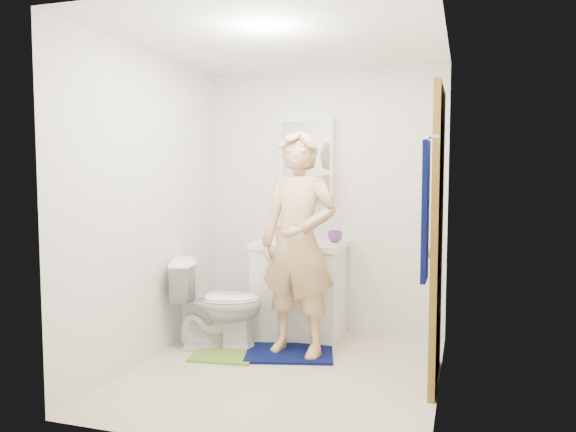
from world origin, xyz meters
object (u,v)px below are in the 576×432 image
Objects in this scene: toilet at (218,303)px; toothbrush_cup at (335,236)px; towel at (425,211)px; soap_dispenser at (282,231)px; vanity_cabinet at (300,292)px; man at (298,243)px; medicine_cabinet at (307,158)px.

toothbrush_cup reaches higher than toilet.
towel is at bearing -60.67° from toothbrush_cup.
toilet is 3.75× the size of soap_dispenser.
vanity_cabinet reaches higher than toilet.
vanity_cabinet is at bearing 115.68° from man.
medicine_cabinet is 0.40× the size of man.
toothbrush_cup reaches higher than vanity_cabinet.
toothbrush_cup is at bearing 86.02° from man.
vanity_cabinet is at bearing -64.56° from toilet.
vanity_cabinet is 2.08m from towel.
man is (0.70, 0.00, 0.53)m from toilet.
toothbrush_cup is at bearing 15.10° from vanity_cabinet.
man is (-1.04, 0.96, -0.34)m from towel.
medicine_cabinet is at bearing -54.54° from toilet.
toothbrush_cup is at bearing 119.33° from towel.
medicine_cabinet is at bearing 154.35° from toothbrush_cup.
toilet is at bearing -136.65° from vanity_cabinet.
vanity_cabinet is 0.74m from man.
medicine_cabinet reaches higher than vanity_cabinet.
vanity_cabinet is 1.14× the size of medicine_cabinet.
toothbrush_cup is 0.63m from man.
medicine_cabinet is at bearing 59.66° from soap_dispenser.
medicine_cabinet reaches higher than toilet.
vanity_cabinet is 4.00× the size of soap_dispenser.
soap_dispenser is (-1.33, 1.45, -0.30)m from towel.
man is at bearing 137.30° from towel.
toilet is 5.89× the size of toothbrush_cup.
medicine_cabinet is 1.54m from toilet.
soap_dispenser is 0.47m from toothbrush_cup.
medicine_cabinet is 1.03m from man.
vanity_cabinet is 6.27× the size of toothbrush_cup.
medicine_cabinet is at bearing 111.30° from man.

